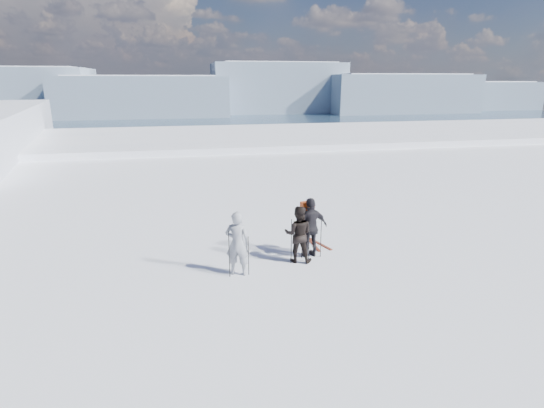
% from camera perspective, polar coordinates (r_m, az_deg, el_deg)
% --- Properties ---
extents(lake_basin, '(820.00, 820.00, 71.62)m').
position_cam_1_polar(lake_basin, '(40.15, -5.36, -0.63)').
color(lake_basin, white).
rests_on(lake_basin, ground).
extents(far_mountain_range, '(770.00, 110.00, 53.00)m').
position_cam_1_polar(far_mountain_range, '(464.36, -7.80, 14.75)').
color(far_mountain_range, slate).
rests_on(far_mountain_range, ground).
extents(skier_grey, '(0.77, 0.63, 1.83)m').
position_cam_1_polar(skier_grey, '(11.68, -4.67, -5.29)').
color(skier_grey, gray).
rests_on(skier_grey, ground).
extents(skier_dark, '(1.00, 0.88, 1.71)m').
position_cam_1_polar(skier_dark, '(12.51, 3.55, -4.05)').
color(skier_dark, black).
rests_on(skier_dark, ground).
extents(skier_pack, '(1.15, 0.66, 1.85)m').
position_cam_1_polar(skier_pack, '(12.86, 5.23, -3.18)').
color(skier_pack, black).
rests_on(skier_pack, ground).
extents(backpack, '(0.43, 0.30, 0.50)m').
position_cam_1_polar(backpack, '(12.72, 4.84, 2.17)').
color(backpack, '#BE3E11').
rests_on(backpack, skier_pack).
extents(ski_poles, '(2.89, 0.84, 1.36)m').
position_cam_1_polar(ski_poles, '(12.32, 1.78, -5.41)').
color(ski_poles, black).
rests_on(ski_poles, ground).
extents(skis_loose, '(0.64, 1.70, 0.03)m').
position_cam_1_polar(skis_loose, '(14.28, 5.60, -5.06)').
color(skis_loose, black).
rests_on(skis_loose, ground).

